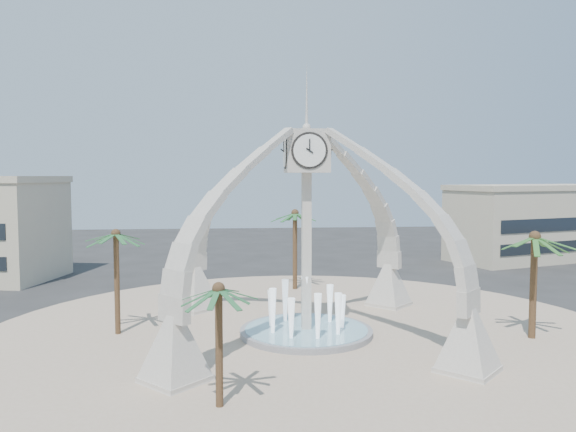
{
  "coord_description": "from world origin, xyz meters",
  "views": [
    {
      "loc": [
        -4.26,
        -32.97,
        9.62
      ],
      "look_at": [
        -0.91,
        2.0,
        7.09
      ],
      "focal_mm": 35.0,
      "sensor_mm": 36.0,
      "label": 1
    }
  ],
  "objects": [
    {
      "name": "building_ne",
      "position": [
        30.0,
        28.0,
        4.31
      ],
      "size": [
        21.87,
        14.17,
        8.6
      ],
      "rotation": [
        0.0,
        0.0,
        0.31
      ],
      "color": "#BCB193",
      "rests_on": "ground"
    },
    {
      "name": "palm_west",
      "position": [
        -11.35,
        1.27,
        6.04
      ],
      "size": [
        4.23,
        4.23,
        6.82
      ],
      "rotation": [
        0.0,
        0.0,
        0.24
      ],
      "color": "brown",
      "rests_on": "ground"
    },
    {
      "name": "plaza",
      "position": [
        0.0,
        0.0,
        0.03
      ],
      "size": [
        40.0,
        40.0,
        0.06
      ],
      "primitive_type": "cylinder",
      "color": "tan",
      "rests_on": "ground"
    },
    {
      "name": "palm_east",
      "position": [
        13.18,
        -1.98,
        5.98
      ],
      "size": [
        4.48,
        4.48,
        6.87
      ],
      "rotation": [
        0.0,
        0.0,
        0.05
      ],
      "color": "brown",
      "rests_on": "ground"
    },
    {
      "name": "palm_north",
      "position": [
        0.79,
        13.64,
        6.39
      ],
      "size": [
        5.33,
        5.33,
        7.26
      ],
      "rotation": [
        0.0,
        0.0,
        0.41
      ],
      "color": "brown",
      "rests_on": "ground"
    },
    {
      "name": "ground",
      "position": [
        0.0,
        0.0,
        0.0
      ],
      "size": [
        140.0,
        140.0,
        0.0
      ],
      "primitive_type": "plane",
      "color": "#282828",
      "rests_on": "ground"
    },
    {
      "name": "palm_south",
      "position": [
        -4.93,
        -10.14,
        4.93
      ],
      "size": [
        4.41,
        4.41,
        5.64
      ],
      "rotation": [
        0.0,
        0.0,
        0.41
      ],
      "color": "brown",
      "rests_on": "ground"
    },
    {
      "name": "clock_tower",
      "position": [
        -0.0,
        -0.0,
        6.49
      ],
      "size": [
        17.94,
        17.94,
        16.3
      ],
      "color": "beige",
      "rests_on": "ground"
    },
    {
      "name": "fountain",
      "position": [
        0.0,
        0.0,
        0.29
      ],
      "size": [
        8.0,
        8.0,
        3.62
      ],
      "color": "gray",
      "rests_on": "ground"
    }
  ]
}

